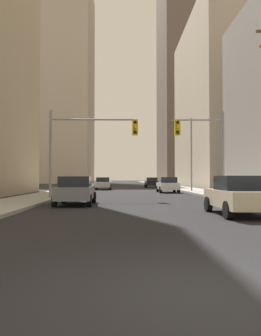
{
  "coord_description": "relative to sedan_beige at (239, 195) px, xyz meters",
  "views": [
    {
      "loc": [
        -1.02,
        -4.11,
        1.43
      ],
      "look_at": [
        0.0,
        37.87,
        2.68
      ],
      "focal_mm": 36.18,
      "sensor_mm": 36.0,
      "label": 1
    }
  ],
  "objects": [
    {
      "name": "sedan_black",
      "position": [
        -0.1,
        38.12,
        0.0
      ],
      "size": [
        1.95,
        4.23,
        1.52
      ],
      "color": "black",
      "rests_on": "ground"
    },
    {
      "name": "sedan_white",
      "position": [
        -0.04,
        20.39,
        0.0
      ],
      "size": [
        1.95,
        4.22,
        1.52
      ],
      "color": "white",
      "rests_on": "ground"
    },
    {
      "name": "building_right_far_highrise",
      "position": [
        19.31,
        81.17,
        28.47
      ],
      "size": [
        25.95,
        24.98,
        58.48
      ],
      "primitive_type": "cube",
      "color": "#66564C",
      "rests_on": "ground"
    },
    {
      "name": "traffic_signal_near_left",
      "position": [
        -6.73,
        9.85,
        3.37
      ],
      "size": [
        5.98,
        0.44,
        6.0
      ],
      "color": "gray",
      "rests_on": "ground"
    },
    {
      "name": "building_right_mid_block",
      "position": [
        15.25,
        39.77,
        12.33
      ],
      "size": [
        18.97,
        26.43,
        26.21
      ],
      "primitive_type": "cube",
      "color": "#B7A893",
      "rests_on": "ground"
    },
    {
      "name": "ground_plane",
      "position": [
        -3.51,
        -8.86,
        -0.77
      ],
      "size": [
        400.0,
        400.0,
        0.0
      ],
      "primitive_type": "plane",
      "color": "black"
    },
    {
      "name": "sedan_grey",
      "position": [
        -7.03,
        5.23,
        0.0
      ],
      "size": [
        1.95,
        4.25,
        1.52
      ],
      "color": "slate",
      "rests_on": "ground"
    },
    {
      "name": "sedan_beige",
      "position": [
        0.0,
        0.0,
        0.0
      ],
      "size": [
        1.95,
        4.23,
        1.52
      ],
      "color": "#C6B793",
      "rests_on": "ground"
    },
    {
      "name": "building_left_far_tower",
      "position": [
        -24.75,
        82.71,
        27.35
      ],
      "size": [
        22.89,
        21.16,
        56.24
      ],
      "primitive_type": "cube",
      "color": "#B7A893",
      "rests_on": "ground"
    },
    {
      "name": "sidewalk_left",
      "position": [
        -10.42,
        41.14,
        -0.7
      ],
      "size": [
        3.3,
        160.0,
        0.15
      ],
      "primitive_type": "cube",
      "color": "#9E9E99",
      "rests_on": "ground"
    },
    {
      "name": "sedan_silver",
      "position": [
        -6.92,
        28.74,
        0.0
      ],
      "size": [
        1.95,
        4.26,
        1.52
      ],
      "color": "#B7BABF",
      "rests_on": "ground"
    },
    {
      "name": "sidewalk_right",
      "position": [
        3.39,
        41.14,
        -0.7
      ],
      "size": [
        3.3,
        160.0,
        0.15
      ],
      "primitive_type": "cube",
      "color": "#9E9E99",
      "rests_on": "ground"
    },
    {
      "name": "street_lamp_right",
      "position": [
        2.13,
        20.92,
        3.73
      ],
      "size": [
        2.09,
        0.32,
        7.5
      ],
      "color": "gray",
      "rests_on": "ground"
    },
    {
      "name": "traffic_signal_near_right",
      "position": [
        0.91,
        9.85,
        3.25
      ],
      "size": [
        3.41,
        0.44,
        6.0
      ],
      "color": "gray",
      "rests_on": "ground"
    }
  ]
}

